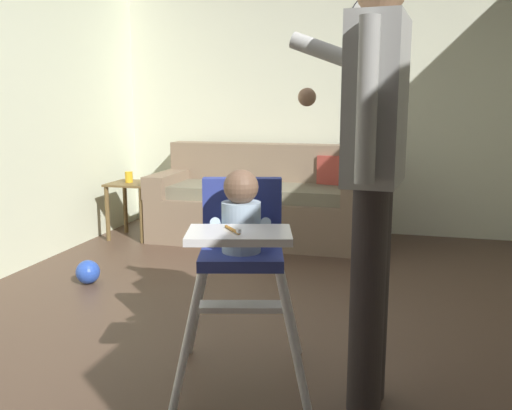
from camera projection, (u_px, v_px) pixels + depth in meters
name	position (u px, v px, depth m)	size (l,w,h in m)	color
ground	(256.00, 361.00, 2.86)	(5.76, 7.26, 0.10)	#4F3A2D
wall_far	(333.00, 86.00, 5.31)	(4.96, 0.06, 2.79)	beige
couch	(262.00, 203.00, 5.16)	(1.95, 0.86, 0.86)	#806954
high_chair	(241.00, 237.00, 2.45)	(0.73, 0.82, 0.98)	white
adult_standing	(373.00, 168.00, 2.20)	(0.51, 0.53, 1.76)	#332C2C
toy_ball	(88.00, 272.00, 3.91)	(0.17, 0.17, 0.17)	#284CB7
side_table	(133.00, 197.00, 5.18)	(0.40, 0.40, 0.52)	brown
sippy_cup	(129.00, 177.00, 5.15)	(0.07, 0.07, 0.10)	gold
wall_clock	(371.00, 15.00, 5.07)	(0.36, 0.04, 0.36)	white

